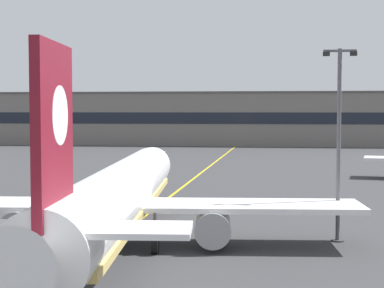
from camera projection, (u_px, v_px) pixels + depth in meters
name	position (u px, v px, depth m)	size (l,w,h in m)	color
taxiway_centreline	(165.00, 201.00, 60.61)	(0.30, 180.00, 0.01)	yellow
airliner_foreground	(118.00, 196.00, 40.12)	(32.27, 41.53, 11.65)	white
apron_lamp_post	(339.00, 141.00, 41.62)	(2.24, 0.90, 13.12)	#515156
safety_cone_by_nose_gear	(165.00, 205.00, 56.62)	(0.44, 0.44, 0.55)	orange
terminal_building	(212.00, 119.00, 156.13)	(132.75, 12.40, 13.53)	slate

